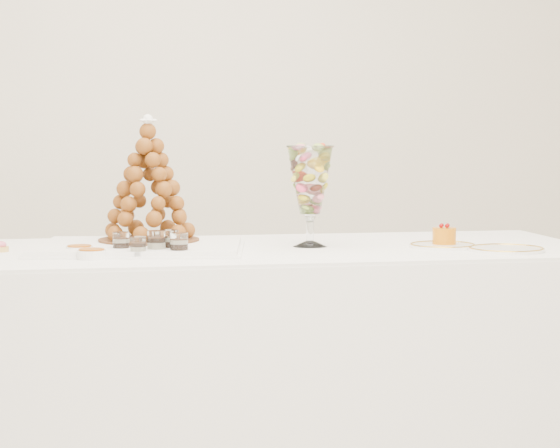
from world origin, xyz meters
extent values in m
cube|color=silver|center=(0.00, 2.00, 1.40)|extent=(4.50, 0.04, 2.80)
cube|color=white|center=(0.08, 0.37, 0.41)|extent=(2.22, 0.94, 0.82)
cube|color=white|center=(0.08, 0.37, 0.83)|extent=(2.21, 0.94, 0.01)
cube|color=white|center=(-0.30, 0.39, 0.84)|extent=(0.72, 0.60, 0.02)
cylinder|color=white|center=(0.26, 0.38, 0.84)|extent=(0.12, 0.12, 0.02)
cylinder|color=white|center=(0.26, 0.38, 0.89)|extent=(0.02, 0.02, 0.08)
sphere|color=white|center=(0.26, 0.38, 0.93)|extent=(0.04, 0.04, 0.04)
cylinder|color=white|center=(0.68, 0.26, 0.84)|extent=(0.22, 0.22, 0.01)
cylinder|color=white|center=(0.84, 0.11, 0.84)|extent=(0.24, 0.24, 0.01)
cylinder|color=tan|center=(-0.74, 0.43, 0.84)|extent=(0.05, 0.05, 0.02)
ellipsoid|color=#DC5A7B|center=(-0.74, 0.43, 0.86)|extent=(0.04, 0.04, 0.02)
cylinder|color=white|center=(-0.37, 0.27, 0.87)|extent=(0.06, 0.06, 0.07)
cylinder|color=white|center=(-0.26, 0.22, 0.87)|extent=(0.07, 0.07, 0.08)
cylinder|color=white|center=(-0.22, 0.26, 0.87)|extent=(0.06, 0.06, 0.08)
cylinder|color=white|center=(-0.32, 0.17, 0.87)|extent=(0.05, 0.05, 0.06)
cylinder|color=white|center=(-0.20, 0.17, 0.87)|extent=(0.07, 0.07, 0.07)
cylinder|color=white|center=(-0.50, 0.29, 0.85)|extent=(0.08, 0.08, 0.03)
cylinder|color=white|center=(-0.46, 0.18, 0.85)|extent=(0.09, 0.09, 0.03)
cylinder|color=brown|center=(-0.26, 0.47, 0.86)|extent=(0.33, 0.33, 0.01)
cone|color=brown|center=(-0.26, 0.47, 1.06)|extent=(0.30, 0.30, 0.40)
sphere|color=white|center=(-0.26, 0.47, 1.25)|extent=(0.04, 0.04, 0.04)
cylinder|color=orange|center=(0.69, 0.27, 0.87)|extent=(0.08, 0.08, 0.05)
sphere|color=#8A0506|center=(0.70, 0.27, 0.90)|extent=(0.01, 0.01, 0.01)
sphere|color=#8A0506|center=(0.68, 0.28, 0.90)|extent=(0.01, 0.01, 0.01)
sphere|color=#8A0506|center=(0.67, 0.26, 0.90)|extent=(0.01, 0.01, 0.01)
sphere|color=#8A0506|center=(0.69, 0.25, 0.90)|extent=(0.01, 0.01, 0.01)
camera|label=1|loc=(-0.59, -3.11, 1.22)|focal=70.00mm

